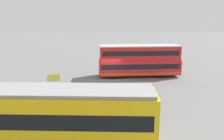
% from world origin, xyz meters
% --- Properties ---
extents(ground_plane, '(160.00, 160.00, 0.00)m').
position_xyz_m(ground_plane, '(0.00, 0.00, 0.00)').
color(ground_plane, slate).
extents(double_decker_bus, '(10.30, 2.79, 4.00)m').
position_xyz_m(double_decker_bus, '(-3.70, -1.62, 2.03)').
color(double_decker_bus, red).
rests_on(double_decker_bus, ground).
extents(tram_yellow, '(13.66, 3.54, 3.59)m').
position_xyz_m(tram_yellow, '(4.64, 13.95, 1.86)').
color(tram_yellow, yellow).
rests_on(tram_yellow, ground).
extents(pedestrian_near_railing, '(0.36, 0.36, 1.70)m').
position_xyz_m(pedestrian_near_railing, '(3.22, 6.58, 0.98)').
color(pedestrian_near_railing, '#33384C').
rests_on(pedestrian_near_railing, ground).
extents(pedestrian_crossing, '(0.45, 0.45, 1.74)m').
position_xyz_m(pedestrian_crossing, '(1.06, 8.60, 1.01)').
color(pedestrian_crossing, black).
rests_on(pedestrian_crossing, ground).
extents(pedestrian_railing, '(7.63, 1.15, 1.08)m').
position_xyz_m(pedestrian_railing, '(0.60, 5.39, 0.74)').
color(pedestrian_railing, gray).
rests_on(pedestrian_railing, ground).
extents(info_sign, '(1.18, 0.26, 2.28)m').
position_xyz_m(info_sign, '(5.60, 5.36, 1.59)').
color(info_sign, slate).
rests_on(info_sign, ground).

